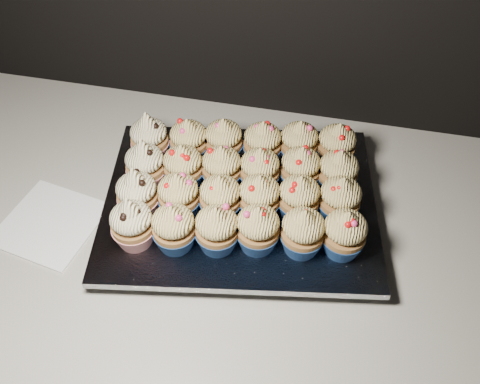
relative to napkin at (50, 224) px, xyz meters
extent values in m
cube|color=black|center=(0.25, 0.05, -0.47)|extent=(2.40, 0.60, 0.86)
cube|color=beige|center=(0.25, 0.05, -0.02)|extent=(2.44, 0.64, 0.04)
cube|color=white|center=(0.00, 0.00, 0.00)|extent=(0.17, 0.17, 0.00)
cube|color=black|center=(0.29, 0.09, 0.01)|extent=(0.43, 0.36, 0.02)
cube|color=silver|center=(0.29, 0.09, 0.03)|extent=(0.47, 0.40, 0.01)
cone|color=red|center=(0.16, -0.02, 0.05)|extent=(0.06, 0.06, 0.03)
ellipsoid|color=#FFEBB3|center=(0.16, -0.02, 0.09)|extent=(0.06, 0.06, 0.04)
cone|color=#FFEBB3|center=(0.16, -0.02, 0.11)|extent=(0.03, 0.03, 0.03)
cone|color=navy|center=(0.22, -0.02, 0.05)|extent=(0.06, 0.06, 0.03)
ellipsoid|color=#F0CE79|center=(0.22, -0.02, 0.09)|extent=(0.06, 0.06, 0.04)
cone|color=#F0CE79|center=(0.22, -0.02, 0.11)|extent=(0.03, 0.03, 0.02)
cone|color=navy|center=(0.28, -0.01, 0.05)|extent=(0.06, 0.06, 0.03)
ellipsoid|color=#F0CE79|center=(0.28, -0.01, 0.09)|extent=(0.06, 0.06, 0.04)
cone|color=#F0CE79|center=(0.28, -0.01, 0.11)|extent=(0.03, 0.03, 0.02)
cone|color=navy|center=(0.33, 0.00, 0.05)|extent=(0.06, 0.06, 0.03)
ellipsoid|color=#F0CE79|center=(0.33, 0.00, 0.09)|extent=(0.06, 0.06, 0.04)
cone|color=#F0CE79|center=(0.33, 0.00, 0.11)|extent=(0.03, 0.03, 0.02)
cone|color=navy|center=(0.39, 0.01, 0.05)|extent=(0.06, 0.06, 0.03)
ellipsoid|color=#F0CE79|center=(0.39, 0.01, 0.09)|extent=(0.06, 0.06, 0.04)
cone|color=#F0CE79|center=(0.39, 0.01, 0.11)|extent=(0.03, 0.03, 0.02)
cone|color=navy|center=(0.45, 0.02, 0.05)|extent=(0.06, 0.06, 0.03)
ellipsoid|color=#F0CE79|center=(0.45, 0.02, 0.09)|extent=(0.06, 0.06, 0.04)
cone|color=#F0CE79|center=(0.45, 0.02, 0.11)|extent=(0.03, 0.03, 0.02)
cone|color=red|center=(0.15, 0.03, 0.05)|extent=(0.06, 0.06, 0.03)
ellipsoid|color=#FFEBB3|center=(0.15, 0.03, 0.09)|extent=(0.06, 0.06, 0.04)
cone|color=#FFEBB3|center=(0.15, 0.03, 0.11)|extent=(0.03, 0.03, 0.03)
cone|color=navy|center=(0.21, 0.04, 0.05)|extent=(0.06, 0.06, 0.03)
ellipsoid|color=#F0CE79|center=(0.21, 0.04, 0.09)|extent=(0.06, 0.06, 0.04)
cone|color=#F0CE79|center=(0.21, 0.04, 0.11)|extent=(0.03, 0.03, 0.02)
cone|color=navy|center=(0.27, 0.05, 0.05)|extent=(0.06, 0.06, 0.03)
ellipsoid|color=#F0CE79|center=(0.27, 0.05, 0.09)|extent=(0.06, 0.06, 0.04)
cone|color=#F0CE79|center=(0.27, 0.05, 0.11)|extent=(0.03, 0.03, 0.02)
cone|color=navy|center=(0.32, 0.06, 0.05)|extent=(0.06, 0.06, 0.03)
ellipsoid|color=#F0CE79|center=(0.32, 0.06, 0.09)|extent=(0.06, 0.06, 0.04)
cone|color=#F0CE79|center=(0.32, 0.06, 0.11)|extent=(0.03, 0.03, 0.02)
cone|color=navy|center=(0.38, 0.07, 0.05)|extent=(0.06, 0.06, 0.03)
ellipsoid|color=#F0CE79|center=(0.38, 0.07, 0.09)|extent=(0.06, 0.06, 0.04)
cone|color=#F0CE79|center=(0.38, 0.07, 0.11)|extent=(0.03, 0.03, 0.02)
cone|color=navy|center=(0.44, 0.08, 0.05)|extent=(0.06, 0.06, 0.03)
ellipsoid|color=#F0CE79|center=(0.44, 0.08, 0.09)|extent=(0.06, 0.06, 0.04)
cone|color=#F0CE79|center=(0.44, 0.08, 0.11)|extent=(0.03, 0.03, 0.02)
cone|color=red|center=(0.14, 0.09, 0.05)|extent=(0.06, 0.06, 0.03)
ellipsoid|color=#FFEBB3|center=(0.14, 0.09, 0.09)|extent=(0.06, 0.06, 0.04)
cone|color=#FFEBB3|center=(0.14, 0.09, 0.11)|extent=(0.03, 0.03, 0.03)
cone|color=navy|center=(0.20, 0.10, 0.05)|extent=(0.06, 0.06, 0.03)
ellipsoid|color=#F0CE79|center=(0.20, 0.10, 0.09)|extent=(0.06, 0.06, 0.04)
cone|color=#F0CE79|center=(0.20, 0.10, 0.11)|extent=(0.03, 0.03, 0.02)
cone|color=navy|center=(0.25, 0.11, 0.05)|extent=(0.06, 0.06, 0.03)
ellipsoid|color=#F0CE79|center=(0.25, 0.11, 0.09)|extent=(0.06, 0.06, 0.04)
cone|color=#F0CE79|center=(0.25, 0.11, 0.11)|extent=(0.03, 0.03, 0.02)
cone|color=navy|center=(0.31, 0.12, 0.05)|extent=(0.06, 0.06, 0.03)
ellipsoid|color=#F0CE79|center=(0.31, 0.12, 0.09)|extent=(0.06, 0.06, 0.04)
cone|color=#F0CE79|center=(0.31, 0.12, 0.11)|extent=(0.03, 0.03, 0.02)
cone|color=navy|center=(0.37, 0.13, 0.05)|extent=(0.06, 0.06, 0.03)
ellipsoid|color=#F0CE79|center=(0.37, 0.13, 0.09)|extent=(0.06, 0.06, 0.04)
cone|color=#F0CE79|center=(0.37, 0.13, 0.11)|extent=(0.03, 0.03, 0.02)
cone|color=navy|center=(0.43, 0.14, 0.05)|extent=(0.06, 0.06, 0.03)
ellipsoid|color=#F0CE79|center=(0.43, 0.14, 0.09)|extent=(0.06, 0.06, 0.04)
cone|color=#F0CE79|center=(0.43, 0.14, 0.11)|extent=(0.03, 0.03, 0.02)
cone|color=red|center=(0.12, 0.15, 0.05)|extent=(0.06, 0.06, 0.03)
ellipsoid|color=#FFEBB3|center=(0.12, 0.15, 0.09)|extent=(0.06, 0.06, 0.04)
cone|color=#FFEBB3|center=(0.12, 0.15, 0.11)|extent=(0.03, 0.03, 0.03)
cone|color=navy|center=(0.19, 0.16, 0.05)|extent=(0.06, 0.06, 0.03)
ellipsoid|color=#F0CE79|center=(0.19, 0.16, 0.09)|extent=(0.06, 0.06, 0.04)
cone|color=#F0CE79|center=(0.19, 0.16, 0.11)|extent=(0.03, 0.03, 0.02)
cone|color=navy|center=(0.24, 0.17, 0.05)|extent=(0.06, 0.06, 0.03)
ellipsoid|color=#F0CE79|center=(0.24, 0.17, 0.09)|extent=(0.06, 0.06, 0.04)
cone|color=#F0CE79|center=(0.24, 0.17, 0.11)|extent=(0.03, 0.03, 0.02)
cone|color=navy|center=(0.31, 0.18, 0.05)|extent=(0.06, 0.06, 0.03)
ellipsoid|color=#F0CE79|center=(0.31, 0.18, 0.09)|extent=(0.06, 0.06, 0.04)
cone|color=#F0CE79|center=(0.31, 0.18, 0.11)|extent=(0.03, 0.03, 0.02)
cone|color=navy|center=(0.36, 0.19, 0.05)|extent=(0.06, 0.06, 0.03)
ellipsoid|color=#F0CE79|center=(0.36, 0.19, 0.09)|extent=(0.06, 0.06, 0.04)
cone|color=#F0CE79|center=(0.36, 0.19, 0.11)|extent=(0.03, 0.03, 0.02)
cone|color=navy|center=(0.42, 0.20, 0.05)|extent=(0.06, 0.06, 0.03)
ellipsoid|color=#F0CE79|center=(0.42, 0.20, 0.09)|extent=(0.06, 0.06, 0.04)
cone|color=#F0CE79|center=(0.42, 0.20, 0.11)|extent=(0.03, 0.03, 0.02)
camera|label=1|loc=(0.40, -0.45, 0.66)|focal=40.00mm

